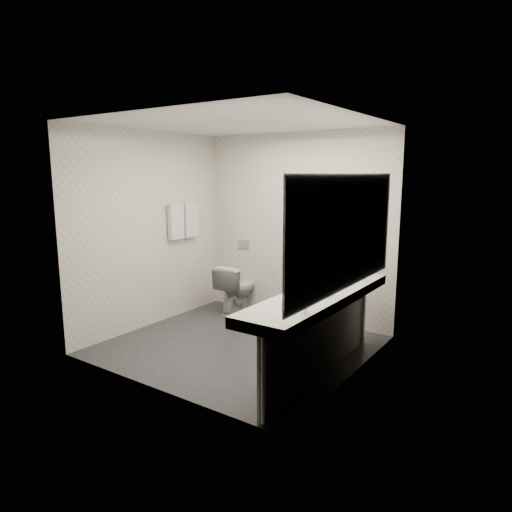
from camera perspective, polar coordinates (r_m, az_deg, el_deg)
The scene contains 31 objects.
floor at distance 5.41m, azimuth -2.25°, elevation -11.09°, with size 2.80×2.80×0.00m, color #242429.
ceiling at distance 5.06m, azimuth -2.46°, elevation 16.30°, with size 2.80×2.80×0.00m, color silver.
wall_back at distance 6.16m, azimuth 4.92°, elevation 3.56°, with size 2.80×2.80×0.00m, color beige.
wall_front at distance 4.13m, azimuth -13.22°, elevation -0.05°, with size 2.80×2.80×0.00m, color beige.
wall_left at distance 6.02m, azimuth -13.10°, elevation 3.17°, with size 2.60×2.60×0.00m, color beige.
wall_right at distance 4.40m, azimuth 12.41°, elevation 0.61°, with size 2.60×2.60×0.00m, color beige.
vanity_counter at distance 4.43m, azimuth 7.89°, elevation -5.15°, with size 0.55×2.20×0.10m, color silver.
vanity_panel at distance 4.55m, azimuth 8.04°, elevation -10.36°, with size 0.03×2.15×0.75m, color gray.
vanity_post_near at distance 3.70m, azimuth 0.99°, elevation -15.28°, with size 0.06×0.06×0.75m, color silver.
vanity_post_far at distance 5.44m, azimuth 13.27°, elevation -7.04°, with size 0.06×0.06×0.75m, color silver.
mirror at distance 4.19m, azimuth 11.29°, elevation 2.94°, with size 0.02×2.20×1.05m, color #B2BCC6.
basin_near at distance 3.87m, azimuth 3.54°, elevation -6.83°, with size 0.40×0.31×0.05m, color silver.
basin_far at distance 4.99m, azimuth 11.26°, elevation -3.06°, with size 0.40×0.31×0.05m, color silver.
faucet_near at distance 3.75m, azimuth 6.12°, elevation -5.99°, with size 0.04×0.04×0.15m, color silver.
faucet_far at distance 4.90m, azimuth 13.39°, elevation -2.31°, with size 0.04×0.04×0.15m, color silver.
soap_bottle_a at distance 4.31m, azimuth 9.35°, elevation -4.28°, with size 0.04×0.04×0.10m, color white.
soap_bottle_b at distance 4.59m, azimuth 9.14°, elevation -3.42°, with size 0.07×0.07×0.09m, color white.
soap_bottle_c at distance 4.24m, azimuth 8.93°, elevation -4.24°, with size 0.05×0.05×0.13m, color white.
glass_left at distance 4.61m, azimuth 10.85°, elevation -3.19°, with size 0.07×0.07×0.12m, color silver.
toilet at distance 6.53m, azimuth -2.43°, elevation -4.05°, with size 0.39×0.69×0.70m, color silver.
flush_plate at distance 6.65m, azimuth -1.56°, elevation 1.49°, with size 0.18×0.02×0.12m, color #B2B5BA.
pedal_bin at distance 6.06m, azimuth 6.90°, elevation -7.44°, with size 0.19×0.19×0.26m, color #B2B5BA.
bin_lid at distance 6.02m, azimuth 6.93°, elevation -6.17°, with size 0.19×0.19×0.01m, color #B2B5BA.
towel_rail at distance 6.34m, azimuth -9.22°, elevation 6.38°, with size 0.02×0.02×0.62m, color silver.
towel_near at distance 6.25m, azimuth -9.98°, elevation 4.28°, with size 0.07×0.24×0.48m, color silver.
towel_far at distance 6.45m, azimuth -8.24°, elevation 4.51°, with size 0.07×0.24×0.48m, color silver.
dryer_cradle at distance 5.99m, azimuth 6.90°, elevation 5.74°, with size 0.10×0.04×0.14m, color gray.
dryer_barrel at distance 5.93m, azimuth 6.59°, elevation 5.98°, with size 0.08×0.08×0.14m, color gray.
dryer_cord at distance 6.01m, azimuth 6.78°, elevation 3.35°, with size 0.02×0.02×0.35m, color black.
switch_plate_a at distance 6.22m, azimuth 3.68°, elevation 4.57°, with size 0.09×0.02×0.09m, color silver.
switch_plate_b at distance 5.89m, azimuth 9.54°, elevation 4.12°, with size 0.09×0.02×0.09m, color silver.
Camera 1 is at (3.02, -4.02, 1.98)m, focal length 31.97 mm.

